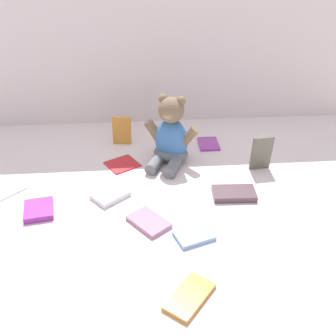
# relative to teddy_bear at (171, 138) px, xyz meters

# --- Properties ---
(ground_plane) EXTENTS (3.20, 3.20, 0.00)m
(ground_plane) POSITION_rel_teddy_bear_xyz_m (-0.04, -0.12, -0.09)
(ground_plane) COLOR silver
(backdrop_drape) EXTENTS (1.75, 0.03, 0.67)m
(backdrop_drape) POSITION_rel_teddy_bear_xyz_m (-0.04, 0.36, 0.24)
(backdrop_drape) COLOR silver
(backdrop_drape) RESTS_ON ground_plane
(teddy_bear) EXTENTS (0.20, 0.21, 0.25)m
(teddy_bear) POSITION_rel_teddy_bear_xyz_m (0.00, 0.00, 0.00)
(teddy_bear) COLOR #3F72B2
(teddy_bear) RESTS_ON ground_plane
(book_case_0) EXTENTS (0.14, 0.09, 0.02)m
(book_case_0) POSITION_rel_teddy_bear_xyz_m (0.18, -0.24, -0.08)
(book_case_0) COLOR #563F49
(book_case_0) RESTS_ON ground_plane
(book_case_1) EXTENTS (0.08, 0.03, 0.13)m
(book_case_1) POSITION_rel_teddy_bear_xyz_m (0.31, -0.09, -0.03)
(book_case_1) COLOR #5D594B
(book_case_1) RESTS_ON ground_plane
(book_case_2) EXTENTS (0.07, 0.04, 0.11)m
(book_case_2) POSITION_rel_teddy_bear_xyz_m (-0.18, 0.15, -0.04)
(book_case_2) COLOR orange
(book_case_2) RESTS_ON ground_plane
(book_case_3) EXTENTS (0.10, 0.11, 0.02)m
(book_case_3) POSITION_rel_teddy_bear_xyz_m (-0.42, -0.28, -0.08)
(book_case_3) COLOR purple
(book_case_3) RESTS_ON ground_plane
(book_case_4) EXTENTS (0.13, 0.13, 0.02)m
(book_case_4) POSITION_rel_teddy_bear_xyz_m (-0.21, -0.22, -0.08)
(book_case_4) COLOR white
(book_case_4) RESTS_ON ground_plane
(book_case_5) EXTENTS (0.14, 0.15, 0.01)m
(book_case_5) POSITION_rel_teddy_bear_xyz_m (-0.01, -0.64, -0.09)
(book_case_5) COLOR orange
(book_case_5) RESTS_ON ground_plane
(book_case_6) EXTENTS (0.15, 0.15, 0.01)m
(book_case_6) POSITION_rel_teddy_bear_xyz_m (-0.56, -0.15, -0.09)
(book_case_6) COLOR white
(book_case_6) RESTS_ON ground_plane
(book_case_7) EXTENTS (0.14, 0.14, 0.01)m
(book_case_7) POSITION_rel_teddy_bear_xyz_m (-0.18, -0.02, -0.09)
(book_case_7) COLOR red
(book_case_7) RESTS_ON ground_plane
(book_case_8) EXTENTS (0.13, 0.14, 0.01)m
(book_case_8) POSITION_rel_teddy_bear_xyz_m (-0.09, -0.36, -0.09)
(book_case_8) COLOR #AA7391
(book_case_8) RESTS_ON ground_plane
(book_case_9) EXTENTS (0.12, 0.10, 0.01)m
(book_case_9) POSITION_rel_teddy_bear_xyz_m (0.03, -0.43, -0.09)
(book_case_9) COLOR #81AAE4
(book_case_9) RESTS_ON ground_plane
(book_case_10) EXTENTS (0.08, 0.10, 0.01)m
(book_case_10) POSITION_rel_teddy_bear_xyz_m (0.16, 0.11, -0.09)
(book_case_10) COLOR purple
(book_case_10) RESTS_ON ground_plane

